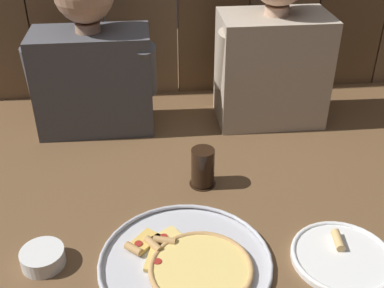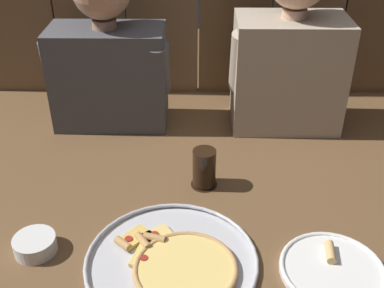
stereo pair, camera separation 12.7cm
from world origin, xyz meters
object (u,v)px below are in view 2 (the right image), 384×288
Objects in this scene: dinner_plate at (334,269)px; diner_left at (108,52)px; dipping_bowl at (36,244)px; pizza_tray at (176,262)px; diner_right at (291,47)px; drinking_glass at (205,168)px.

diner_left reaches higher than dinner_plate.
pizza_tray is at bearing -7.05° from dipping_bowl.
dinner_plate reaches higher than pizza_tray.
dinner_plate is 0.78m from diner_right.
dinner_plate is 0.40× the size of diner_right.
dipping_bowl is 0.18× the size of diner_left.
dipping_bowl is (-0.42, -0.28, -0.04)m from drinking_glass.
dinner_plate is at bearing -48.63° from drinking_glass.
diner_left is 0.62m from diner_right.
diner_left is at bearing 130.38° from drinking_glass.
diner_right reaches higher than pizza_tray.
diner_left is (-0.33, 0.39, 0.21)m from drinking_glass.
diner_left is (-0.26, 0.71, 0.26)m from pizza_tray.
dipping_bowl reaches higher than dinner_plate.
pizza_tray is 0.33m from drinking_glass.
drinking_glass is at bearing 77.34° from pizza_tray.
pizza_tray is 0.68× the size of diner_right.
diner_right reaches higher than drinking_glass.
dipping_bowl is at bearing -136.74° from diner_right.
diner_left is 0.93× the size of diner_right.
dinner_plate is (0.37, -0.02, -0.00)m from pizza_tray.
diner_right is at bearing 90.89° from dinner_plate.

